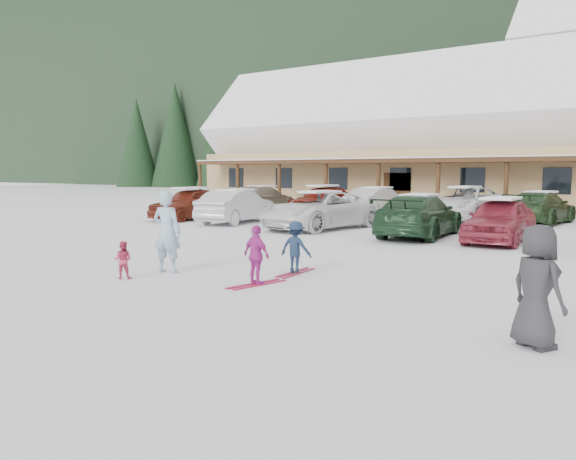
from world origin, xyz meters
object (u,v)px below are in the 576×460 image
Objects in this scene: parked_car_8 at (323,199)px; parked_car_9 at (377,201)px; parked_car_2 at (320,210)px; parked_car_11 at (540,208)px; toddler_red at (123,260)px; parked_car_4 at (500,220)px; parked_car_3 at (419,216)px; child_navy at (296,247)px; parked_car_7 at (262,198)px; parked_car_10 at (464,203)px; child_magenta at (256,255)px; day_lodge at (401,148)px; parked_car_0 at (191,204)px; parked_car_1 at (236,206)px; adult_skier at (167,232)px; bystander_dark at (537,287)px.

parked_car_8 reaches higher than parked_car_9.
parked_car_2 is 1.11× the size of parked_car_11.
parked_car_11 is at bearing -136.06° from toddler_red.
parked_car_4 is 0.87× the size of parked_car_11.
parked_car_3 is (2.20, 11.06, 0.33)m from toddler_red.
parked_car_7 is at bearing -54.31° from child_navy.
parked_car_10 is (7.72, 0.16, 0.02)m from parked_car_8.
parked_car_10 is at bearing -126.17° from toddler_red.
child_magenta is at bearing 170.04° from toddler_red.
day_lodge is at bearing -68.57° from parked_car_9.
parked_car_2 is at bearing -51.51° from parked_car_8.
day_lodge is 35.61× the size of toddler_red.
parked_car_0 is 15.88m from parked_car_11.
child_magenta is at bearing 89.08° from child_navy.
parked_car_2 is (4.61, -18.14, -3.19)m from day_lodge.
parked_car_1 is 1.02× the size of parked_car_9.
parked_car_4 is (14.43, -0.46, -0.03)m from parked_car_0.
adult_skier reaches higher than bystander_dark.
parked_car_1 is (-6.48, 11.34, 0.34)m from toddler_red.
parked_car_2 is 8.37m from parked_car_8.
day_lodge is at bearing 131.80° from parked_car_10.
parked_car_4 is (4.96, 11.06, 0.32)m from toddler_red.
child_navy is (2.45, 1.61, -0.34)m from adult_skier.
child_magenta is at bearing 164.86° from adult_skier.
parked_car_10 is (3.43, 7.35, 0.04)m from parked_car_2.
parked_car_1 reaches higher than parked_car_7.
parked_car_9 reaches higher than parked_car_11.
parked_car_9 is (6.02, 7.67, -0.03)m from parked_car_0.
parked_car_8 is (-8.58, 7.44, 0.02)m from parked_car_3.
parked_car_0 is 7.63m from parked_car_8.
parked_car_11 is at bearing -113.29° from parked_car_3.
parked_car_9 is (-8.40, 8.13, 0.00)m from parked_car_4.
parked_car_7 is 7.04m from parked_car_9.
toddler_red is (-0.24, -1.06, -0.53)m from adult_skier.
parked_car_10 is (1.10, 17.60, -0.15)m from adult_skier.
parked_car_3 reaches higher than child_navy.
parked_car_8 reaches higher than parked_car_4.
parked_car_3 is at bearing -90.99° from child_navy.
day_lodge is 29.38m from adult_skier.
toddler_red is at bearing 115.26° from parked_car_7.
parked_car_0 is 0.87× the size of parked_car_3.
parked_car_1 is 8.42m from parked_car_9.
child_magenta is 0.28× the size of parked_car_9.
parked_car_1 reaches higher than child_navy.
adult_skier is at bearing 105.29° from parked_car_9.
parked_car_0 is 0.90× the size of parked_car_7.
day_lodge is at bearing -109.24° from toddler_red.
day_lodge is 11.23m from parked_car_9.
parked_car_11 is at bearing 90.40° from parked_car_4.
adult_skier is 18.23m from parked_car_11.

